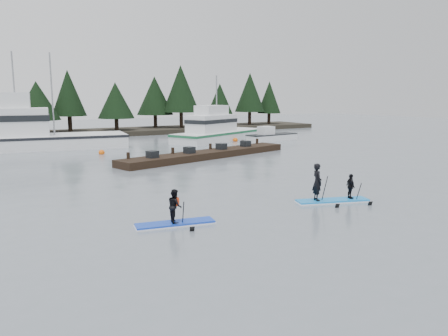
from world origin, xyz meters
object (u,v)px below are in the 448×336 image
paddleboard_duo (330,189)px  fishing_boat_medium (218,136)px  paddleboard_solo (175,212)px  fishing_boat_large (22,141)px  floating_dock (208,154)px

paddleboard_duo → fishing_boat_medium: bearing=89.0°
fishing_boat_medium → paddleboard_solo: bearing=-147.1°
fishing_boat_large → paddleboard_solo: bearing=-77.3°
fishing_boat_large → paddleboard_solo: (2.22, -29.20, -0.25)m
floating_dock → paddleboard_solo: (-10.03, -15.68, 0.23)m
paddleboard_solo → paddleboard_duo: bearing=8.4°
fishing_boat_medium → paddleboard_solo: fishing_boat_medium is taller
fishing_boat_large → floating_dock: 18.25m
fishing_boat_large → fishing_boat_medium: (19.78, -2.04, -0.20)m
fishing_boat_medium → floating_dock: 13.73m
paddleboard_duo → fishing_boat_large: bearing=127.3°
fishing_boat_medium → floating_dock: (-7.53, -11.48, -0.28)m
floating_dock → paddleboard_duo: size_ratio=4.64×
fishing_boat_medium → fishing_boat_large: bearing=149.9°
fishing_boat_large → fishing_boat_medium: bearing=2.5°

